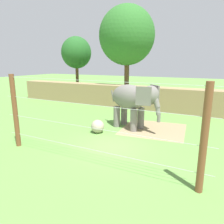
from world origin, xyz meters
The scene contains 9 objects.
ground_plane centered at (0.00, 0.00, 0.00)m, with size 120.00×120.00×0.00m, color #609342.
dirt_patch centered at (1.28, 4.17, 0.00)m, with size 4.44×4.33×0.01m, color #937F5B.
embankment_wall centered at (0.00, 10.62, 1.18)m, with size 36.00×1.80×2.35m, color #997F56.
elephant centered at (-0.22, 3.65, 2.19)m, with size 4.34×2.42×3.31m.
enrichment_ball centered at (-1.99, 1.62, 0.46)m, with size 0.92×0.92×0.92m, color tan.
cable_fence centered at (0.00, -2.51, 2.10)m, with size 10.91×0.27×4.19m.
tree_left_of_centre centered at (-4.66, 12.75, 7.74)m, with size 6.31×6.31×11.07m.
tree_behind_wall centered at (-4.96, 13.79, 8.38)m, with size 4.72×4.72×10.91m.
tree_right_of_centre centered at (-13.31, 14.83, 6.12)m, with size 4.22×4.22×8.38m.
Camera 1 is at (5.22, -10.30, 4.80)m, focal length 33.47 mm.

